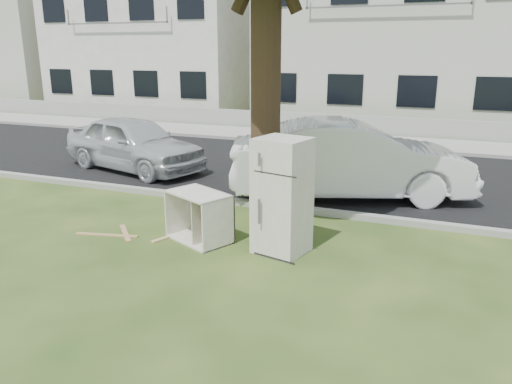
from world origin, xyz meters
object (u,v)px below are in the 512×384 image
at_px(fridge, 282,196).
at_px(car_center, 350,160).
at_px(cabinet, 199,217).
at_px(car_left, 134,143).

distance_m(fridge, car_center, 3.48).
relative_size(cabinet, car_left, 0.25).
xyz_separation_m(cabinet, car_center, (1.83, 3.50, 0.42)).
bearing_deg(car_left, fridge, -109.74).
bearing_deg(cabinet, car_left, 161.11).
bearing_deg(fridge, car_left, 158.14).
height_order(fridge, car_left, fridge).
height_order(fridge, cabinet, fridge).
relative_size(fridge, cabinet, 1.71).
height_order(car_center, car_left, car_center).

